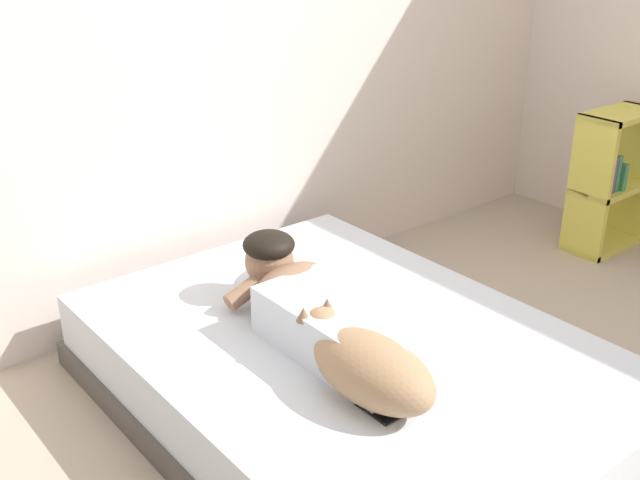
# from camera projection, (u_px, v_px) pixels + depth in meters

# --- Properties ---
(ground_plane) EXTENTS (12.68, 12.68, 0.00)m
(ground_plane) POSITION_uv_depth(u_px,v_px,m) (489.00, 459.00, 2.62)
(ground_plane) COLOR tan
(back_wall) EXTENTS (4.34, 0.12, 2.50)m
(back_wall) POSITION_uv_depth(u_px,v_px,m) (212.00, 25.00, 3.28)
(back_wall) COLOR silver
(back_wall) RESTS_ON ground
(bed) EXTENTS (1.42, 1.99, 0.32)m
(bed) POSITION_uv_depth(u_px,v_px,m) (350.00, 376.00, 2.80)
(bed) COLOR #4C4742
(bed) RESTS_ON ground
(pillow) EXTENTS (0.52, 0.32, 0.11)m
(pillow) POSITION_uv_depth(u_px,v_px,m) (307.00, 262.00, 3.18)
(pillow) COLOR silver
(pillow) RESTS_ON bed
(person_lying) EXTENTS (0.43, 0.92, 0.27)m
(person_lying) POSITION_uv_depth(u_px,v_px,m) (329.00, 307.00, 2.72)
(person_lying) COLOR silver
(person_lying) RESTS_ON bed
(dog) EXTENTS (0.26, 0.57, 0.21)m
(dog) POSITION_uv_depth(u_px,v_px,m) (366.00, 364.00, 2.39)
(dog) COLOR #9E7A56
(dog) RESTS_ON bed
(coffee_cup) EXTENTS (0.12, 0.09, 0.07)m
(coffee_cup) POSITION_uv_depth(u_px,v_px,m) (311.00, 288.00, 3.01)
(coffee_cup) COLOR white
(coffee_cup) RESTS_ON bed
(cell_phone) EXTENTS (0.07, 0.14, 0.01)m
(cell_phone) POSITION_uv_depth(u_px,v_px,m) (378.00, 410.00, 2.34)
(cell_phone) COLOR black
(cell_phone) RESTS_ON bed
(bookshelf) EXTENTS (0.45, 0.24, 0.75)m
(bookshelf) POSITION_uv_depth(u_px,v_px,m) (610.00, 180.00, 4.08)
(bookshelf) COLOR #D8CC4C
(bookshelf) RESTS_ON ground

